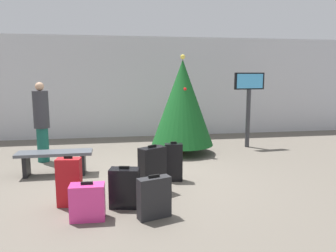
{
  "coord_description": "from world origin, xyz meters",
  "views": [
    {
      "loc": [
        -0.52,
        -6.22,
        2.02
      ],
      "look_at": [
        0.68,
        0.74,
        0.9
      ],
      "focal_mm": 35.35,
      "sensor_mm": 36.0,
      "label": 1
    }
  ],
  "objects_px": {
    "suitcase_0": "(88,202)",
    "holiday_tree": "(182,103)",
    "traveller_0": "(42,120)",
    "suitcase_1": "(154,198)",
    "waiting_bench": "(55,157)",
    "suitcase_4": "(69,182)",
    "suitcase_3": "(174,162)",
    "suitcase_2": "(152,170)",
    "suitcase_5": "(125,188)",
    "flight_info_kiosk": "(249,96)"
  },
  "relations": [
    {
      "from": "waiting_bench",
      "to": "suitcase_2",
      "type": "xyz_separation_m",
      "value": [
        1.8,
        -1.34,
        0.04
      ]
    },
    {
      "from": "suitcase_4",
      "to": "suitcase_5",
      "type": "distance_m",
      "value": 0.86
    },
    {
      "from": "holiday_tree",
      "to": "suitcase_3",
      "type": "height_order",
      "value": "holiday_tree"
    },
    {
      "from": "waiting_bench",
      "to": "suitcase_0",
      "type": "distance_m",
      "value": 2.37
    },
    {
      "from": "flight_info_kiosk",
      "to": "suitcase_5",
      "type": "distance_m",
      "value": 5.21
    },
    {
      "from": "holiday_tree",
      "to": "suitcase_2",
      "type": "distance_m",
      "value": 3.06
    },
    {
      "from": "suitcase_1",
      "to": "suitcase_5",
      "type": "height_order",
      "value": "suitcase_5"
    },
    {
      "from": "holiday_tree",
      "to": "flight_info_kiosk",
      "type": "height_order",
      "value": "holiday_tree"
    },
    {
      "from": "waiting_bench",
      "to": "suitcase_4",
      "type": "relative_size",
      "value": 1.86
    },
    {
      "from": "flight_info_kiosk",
      "to": "suitcase_2",
      "type": "bearing_deg",
      "value": -134.29
    },
    {
      "from": "waiting_bench",
      "to": "suitcase_3",
      "type": "distance_m",
      "value": 2.4
    },
    {
      "from": "suitcase_0",
      "to": "suitcase_4",
      "type": "bearing_deg",
      "value": 118.84
    },
    {
      "from": "suitcase_2",
      "to": "traveller_0",
      "type": "bearing_deg",
      "value": 132.38
    },
    {
      "from": "suitcase_2",
      "to": "waiting_bench",
      "type": "bearing_deg",
      "value": 143.49
    },
    {
      "from": "holiday_tree",
      "to": "suitcase_5",
      "type": "xyz_separation_m",
      "value": [
        -1.6,
        -3.24,
        -1.0
      ]
    },
    {
      "from": "suitcase_5",
      "to": "suitcase_3",
      "type": "bearing_deg",
      "value": 48.79
    },
    {
      "from": "suitcase_4",
      "to": "holiday_tree",
      "type": "bearing_deg",
      "value": 51.41
    },
    {
      "from": "suitcase_0",
      "to": "suitcase_2",
      "type": "xyz_separation_m",
      "value": [
        1.02,
        0.89,
        0.14
      ]
    },
    {
      "from": "waiting_bench",
      "to": "traveller_0",
      "type": "relative_size",
      "value": 0.8
    },
    {
      "from": "suitcase_2",
      "to": "suitcase_4",
      "type": "height_order",
      "value": "suitcase_2"
    },
    {
      "from": "suitcase_1",
      "to": "suitcase_4",
      "type": "xyz_separation_m",
      "value": [
        -1.23,
        0.66,
        0.08
      ]
    },
    {
      "from": "traveller_0",
      "to": "suitcase_1",
      "type": "height_order",
      "value": "traveller_0"
    },
    {
      "from": "suitcase_3",
      "to": "suitcase_4",
      "type": "bearing_deg",
      "value": -153.27
    },
    {
      "from": "suitcase_2",
      "to": "suitcase_4",
      "type": "relative_size",
      "value": 1.06
    },
    {
      "from": "suitcase_1",
      "to": "suitcase_3",
      "type": "xyz_separation_m",
      "value": [
        0.57,
        1.57,
        0.07
      ]
    },
    {
      "from": "waiting_bench",
      "to": "suitcase_1",
      "type": "bearing_deg",
      "value": -53.9
    },
    {
      "from": "waiting_bench",
      "to": "suitcase_4",
      "type": "bearing_deg",
      "value": -74.11
    },
    {
      "from": "traveller_0",
      "to": "waiting_bench",
      "type": "bearing_deg",
      "value": -68.72
    },
    {
      "from": "flight_info_kiosk",
      "to": "holiday_tree",
      "type": "bearing_deg",
      "value": -167.92
    },
    {
      "from": "suitcase_5",
      "to": "suitcase_4",
      "type": "bearing_deg",
      "value": 166.7
    },
    {
      "from": "flight_info_kiosk",
      "to": "suitcase_3",
      "type": "xyz_separation_m",
      "value": [
        -2.57,
        -2.56,
        -1.05
      ]
    },
    {
      "from": "suitcase_1",
      "to": "flight_info_kiosk",
      "type": "bearing_deg",
      "value": 52.64
    },
    {
      "from": "suitcase_1",
      "to": "holiday_tree",
      "type": "bearing_deg",
      "value": 71.99
    },
    {
      "from": "holiday_tree",
      "to": "suitcase_4",
      "type": "xyz_separation_m",
      "value": [
        -2.43,
        -3.05,
        -0.93
      ]
    },
    {
      "from": "flight_info_kiosk",
      "to": "suitcase_2",
      "type": "relative_size",
      "value": 2.45
    },
    {
      "from": "suitcase_1",
      "to": "suitcase_3",
      "type": "height_order",
      "value": "suitcase_3"
    },
    {
      "from": "suitcase_0",
      "to": "flight_info_kiosk",
      "type": "bearing_deg",
      "value": 44.64
    },
    {
      "from": "suitcase_2",
      "to": "suitcase_3",
      "type": "height_order",
      "value": "suitcase_2"
    },
    {
      "from": "holiday_tree",
      "to": "waiting_bench",
      "type": "bearing_deg",
      "value": -154.76
    },
    {
      "from": "traveller_0",
      "to": "suitcase_3",
      "type": "distance_m",
      "value": 3.36
    },
    {
      "from": "suitcase_2",
      "to": "suitcase_3",
      "type": "relative_size",
      "value": 1.1
    },
    {
      "from": "suitcase_0",
      "to": "suitcase_3",
      "type": "distance_m",
      "value": 2.09
    },
    {
      "from": "traveller_0",
      "to": "suitcase_5",
      "type": "bearing_deg",
      "value": -59.72
    },
    {
      "from": "waiting_bench",
      "to": "traveller_0",
      "type": "height_order",
      "value": "traveller_0"
    },
    {
      "from": "waiting_bench",
      "to": "traveller_0",
      "type": "distance_m",
      "value": 1.35
    },
    {
      "from": "suitcase_0",
      "to": "holiday_tree",
      "type": "bearing_deg",
      "value": 59.44
    },
    {
      "from": "suitcase_3",
      "to": "suitcase_4",
      "type": "height_order",
      "value": "suitcase_4"
    },
    {
      "from": "waiting_bench",
      "to": "suitcase_4",
      "type": "distance_m",
      "value": 1.74
    },
    {
      "from": "holiday_tree",
      "to": "suitcase_1",
      "type": "xyz_separation_m",
      "value": [
        -1.21,
        -3.71,
        -1.0
      ]
    },
    {
      "from": "suitcase_0",
      "to": "suitcase_5",
      "type": "bearing_deg",
      "value": 34.01
    }
  ]
}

